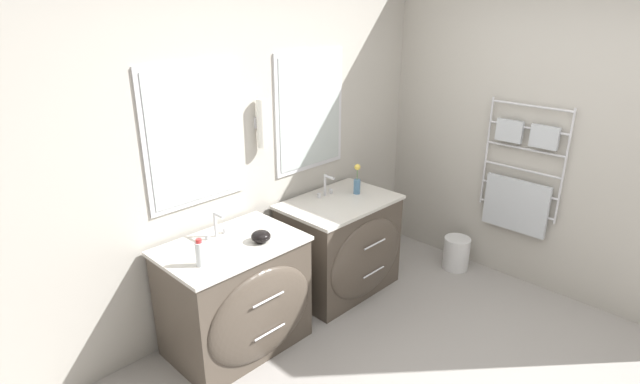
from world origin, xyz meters
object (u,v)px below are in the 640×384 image
object	(u,v)px
vanity_left	(238,297)
vanity_right	(343,246)
amenity_bowl	(261,236)
flower_vase	(357,182)
waste_bin	(456,252)
toiletry_bottle	(200,253)

from	to	relation	value
vanity_left	vanity_right	distance (m)	1.07
vanity_left	amenity_bowl	world-z (taller)	amenity_bowl
vanity_left	amenity_bowl	distance (m)	0.47
vanity_left	flower_vase	size ratio (longest dim) A/B	3.64
vanity_right	flower_vase	xyz separation A→B (m)	(0.22, 0.05, 0.49)
amenity_bowl	waste_bin	size ratio (longest dim) A/B	0.44
amenity_bowl	waste_bin	bearing A→B (deg)	-12.66
flower_vase	waste_bin	distance (m)	1.21
flower_vase	waste_bin	bearing A→B (deg)	-35.26
toiletry_bottle	flower_vase	world-z (taller)	flower_vase
amenity_bowl	flower_vase	distance (m)	1.13
amenity_bowl	flower_vase	size ratio (longest dim) A/B	0.51
waste_bin	toiletry_bottle	bearing A→B (deg)	169.44
vanity_left	waste_bin	world-z (taller)	vanity_left
vanity_left	amenity_bowl	xyz separation A→B (m)	(0.16, -0.08, 0.43)
vanity_left	flower_vase	distance (m)	1.38
toiletry_bottle	vanity_left	bearing A→B (deg)	12.01
vanity_right	toiletry_bottle	distance (m)	1.44
vanity_left	flower_vase	xyz separation A→B (m)	(1.29, 0.05, 0.49)
vanity_right	toiletry_bottle	size ratio (longest dim) A/B	5.26
vanity_right	flower_vase	size ratio (longest dim) A/B	3.64
toiletry_bottle	amenity_bowl	xyz separation A→B (m)	(0.46, -0.01, -0.04)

